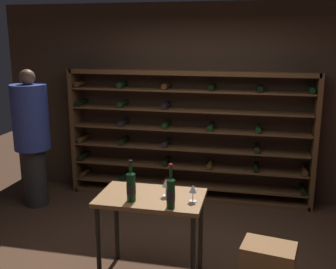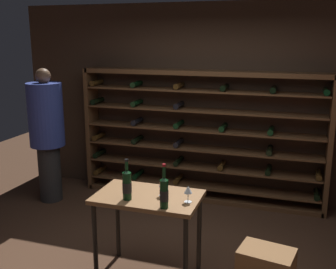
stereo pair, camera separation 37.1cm
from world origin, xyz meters
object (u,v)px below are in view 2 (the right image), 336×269
at_px(person_guest_plum_blouse, 47,130).
at_px(wine_glass_stemmed_left, 188,190).
at_px(wine_bottle_amber_reserve, 127,185).
at_px(tasting_table, 148,206).
at_px(wine_bottle_black_capsule, 164,192).
at_px(wine_crate, 266,269).
at_px(wine_glass_stemmed_center, 163,184).
at_px(wine_rack, 199,137).

bearing_deg(person_guest_plum_blouse, wine_glass_stemmed_left, 153.08).
relative_size(person_guest_plum_blouse, wine_bottle_amber_reserve, 4.91).
bearing_deg(tasting_table, wine_bottle_black_capsule, -43.88).
height_order(wine_crate, wine_bottle_black_capsule, wine_bottle_black_capsule).
height_order(person_guest_plum_blouse, wine_crate, person_guest_plum_blouse).
height_order(wine_bottle_black_capsule, wine_bottle_amber_reserve, wine_bottle_black_capsule).
bearing_deg(wine_glass_stemmed_center, wine_rack, 94.37).
relative_size(person_guest_plum_blouse, wine_glass_stemmed_center, 11.30).
relative_size(wine_bottle_black_capsule, wine_glass_stemmed_center, 2.40).
height_order(person_guest_plum_blouse, wine_glass_stemmed_center, person_guest_plum_blouse).
distance_m(wine_bottle_black_capsule, wine_glass_stemmed_center, 0.27).
height_order(person_guest_plum_blouse, wine_glass_stemmed_left, person_guest_plum_blouse).
bearing_deg(wine_rack, tasting_table, -89.51).
distance_m(wine_rack, wine_glass_stemmed_left, 2.10).
xyz_separation_m(tasting_table, wine_glass_stemmed_left, (0.39, -0.04, 0.22)).
relative_size(wine_bottle_amber_reserve, wine_glass_stemmed_center, 2.30).
distance_m(wine_bottle_amber_reserve, wine_glass_stemmed_left, 0.54).
bearing_deg(person_guest_plum_blouse, wine_glass_stemmed_center, 151.47).
bearing_deg(wine_bottle_amber_reserve, wine_glass_stemmed_center, 32.34).
bearing_deg(wine_glass_stemmed_center, wine_bottle_amber_reserve, -147.66).
height_order(wine_bottle_amber_reserve, wine_glass_stemmed_left, wine_bottle_amber_reserve).
xyz_separation_m(wine_bottle_amber_reserve, wine_glass_stemmed_left, (0.53, 0.10, -0.03)).
relative_size(wine_crate, wine_glass_stemmed_center, 2.95).
distance_m(wine_crate, wine_bottle_black_capsule, 1.21).
relative_size(wine_bottle_amber_reserve, wine_glass_stemmed_left, 2.46).
height_order(tasting_table, wine_glass_stemmed_left, wine_glass_stemmed_left).
bearing_deg(wine_bottle_black_capsule, tasting_table, 136.12).
bearing_deg(wine_rack, wine_crate, -59.54).
bearing_deg(wine_crate, person_guest_plum_blouse, 159.00).
bearing_deg(wine_bottle_black_capsule, wine_rack, 96.33).
height_order(wine_rack, wine_glass_stemmed_left, wine_rack).
bearing_deg(wine_rack, person_guest_plum_blouse, -160.45).
relative_size(wine_rack, wine_crate, 7.04).
relative_size(person_guest_plum_blouse, wine_glass_stemmed_left, 12.10).
xyz_separation_m(wine_rack, wine_glass_stemmed_left, (0.41, -2.06, 0.04)).
relative_size(tasting_table, wine_bottle_black_capsule, 2.46).
distance_m(tasting_table, wine_crate, 1.21).
distance_m(person_guest_plum_blouse, wine_bottle_amber_reserve, 2.35).
distance_m(tasting_table, wine_glass_stemmed_left, 0.45).
bearing_deg(wine_crate, wine_bottle_amber_reserve, -165.89).
relative_size(tasting_table, wine_glass_stemmed_center, 5.91).
relative_size(wine_rack, wine_bottle_black_capsule, 8.66).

